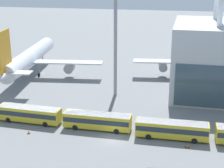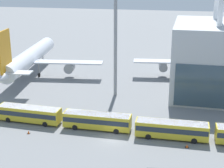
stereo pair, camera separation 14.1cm
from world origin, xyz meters
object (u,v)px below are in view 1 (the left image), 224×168
object	(u,v)px
airliner_at_gate_far	(201,59)
traffic_cone_1	(29,132)
airliner_at_gate_near	(28,58)
shuttle_bus_2	(29,113)
traffic_cone_2	(187,146)
floodlight_mast	(115,32)
shuttle_bus_4	(172,129)
shuttle_bus_3	(97,120)

from	to	relation	value
airliner_at_gate_far	traffic_cone_1	xyz separation A→B (m)	(-30.52, -42.71, -4.78)
airliner_at_gate_near	traffic_cone_1	world-z (taller)	airliner_at_gate_near
airliner_at_gate_near	shuttle_bus_2	xyz separation A→B (m)	(13.76, -28.56, -3.29)
traffic_cone_2	floodlight_mast	bearing A→B (deg)	126.80
shuttle_bus_2	airliner_at_gate_near	bearing A→B (deg)	117.83
shuttle_bus_4	floodlight_mast	bearing A→B (deg)	124.67
shuttle_bus_4	traffic_cone_1	xyz separation A→B (m)	(-24.95, -3.87, -1.50)
traffic_cone_1	shuttle_bus_2	bearing A→B (deg)	113.07
shuttle_bus_4	shuttle_bus_3	bearing A→B (deg)	175.75
airliner_at_gate_near	shuttle_bus_3	size ratio (longest dim) A/B	3.43
airliner_at_gate_far	shuttle_bus_3	world-z (taller)	airliner_at_gate_far
shuttle_bus_4	traffic_cone_2	size ratio (longest dim) A/B	20.28
airliner_at_gate_near	shuttle_bus_2	distance (m)	31.87
airliner_at_gate_far	traffic_cone_2	bearing A→B (deg)	168.75
traffic_cone_1	traffic_cone_2	xyz separation A→B (m)	(27.68, 1.01, 0.01)
shuttle_bus_3	shuttle_bus_2	bearing A→B (deg)	178.73
airliner_at_gate_near	airliner_at_gate_far	world-z (taller)	airliner_at_gate_near
shuttle_bus_2	traffic_cone_2	size ratio (longest dim) A/B	20.36
floodlight_mast	traffic_cone_2	world-z (taller)	floodlight_mast
airliner_at_gate_near	airliner_at_gate_far	size ratio (longest dim) A/B	1.14
shuttle_bus_2	shuttle_bus_4	distance (m)	27.03
floodlight_mast	shuttle_bus_2	bearing A→B (deg)	-124.31
shuttle_bus_2	traffic_cone_1	distance (m)	5.49
airliner_at_gate_far	shuttle_bus_4	distance (m)	39.37
airliner_at_gate_near	floodlight_mast	distance (m)	29.96
shuttle_bus_4	traffic_cone_2	xyz separation A→B (m)	(2.74, -2.86, -1.49)
airliner_at_gate_far	shuttle_bus_4	world-z (taller)	airliner_at_gate_far
shuttle_bus_4	floodlight_mast	size ratio (longest dim) A/B	0.48
floodlight_mast	traffic_cone_1	bearing A→B (deg)	-114.46
airliner_at_gate_near	traffic_cone_2	bearing A→B (deg)	-134.78
airliner_at_gate_near	shuttle_bus_3	bearing A→B (deg)	-144.65
floodlight_mast	traffic_cone_2	xyz separation A→B (m)	(16.93, -22.63, -14.58)
shuttle_bus_3	traffic_cone_1	world-z (taller)	shuttle_bus_3
shuttle_bus_2	floodlight_mast	world-z (taller)	floodlight_mast
shuttle_bus_2	shuttle_bus_3	distance (m)	13.51
shuttle_bus_2	traffic_cone_1	bearing A→B (deg)	-64.82
airliner_at_gate_far	shuttle_bus_3	xyz separation A→B (m)	(-19.08, -38.07, -3.28)
shuttle_bus_4	traffic_cone_1	bearing A→B (deg)	-172.19
traffic_cone_2	shuttle_bus_3	bearing A→B (deg)	167.42
shuttle_bus_2	traffic_cone_1	xyz separation A→B (m)	(2.07, -4.85, -1.50)
shuttle_bus_2	traffic_cone_2	world-z (taller)	shuttle_bus_2
shuttle_bus_3	shuttle_bus_4	size ratio (longest dim) A/B	1.00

